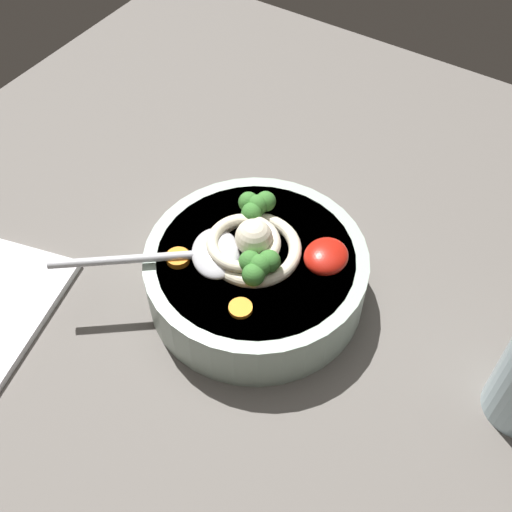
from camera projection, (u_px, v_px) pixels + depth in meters
table_slab at (257, 288)px, 66.46cm from camera, size 90.02×90.02×4.43cm
soup_bowl at (256, 274)px, 61.17cm from camera, size 20.88×20.88×5.55cm
noodle_pile at (252, 245)px, 58.34cm from camera, size 9.67×9.48×3.89cm
soup_spoon at (200, 254)px, 58.20cm from camera, size 13.23×15.67×1.60cm
chili_sauce_dollop at (326, 256)px, 57.80cm from camera, size 4.37×3.93×1.97cm
broccoli_floret_right at (256, 206)px, 60.55cm from camera, size 3.85×3.31×3.04cm
broccoli_floret_front at (258, 266)px, 55.81cm from camera, size 3.99×3.43×3.15cm
carrot_slice_beside_noodles at (178, 258)px, 58.52cm from camera, size 2.18×2.18×0.67cm
carrot_slice_far at (241, 308)px, 55.14cm from camera, size 2.07×2.07×0.41cm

